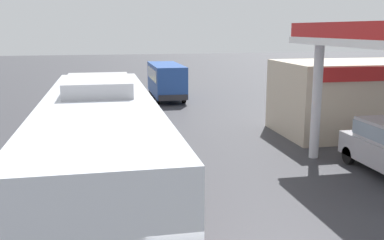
{
  "coord_description": "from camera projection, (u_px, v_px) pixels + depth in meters",
  "views": [
    {
      "loc": [
        -1.68,
        -5.5,
        4.91
      ],
      "look_at": [
        1.5,
        10.0,
        1.6
      ],
      "focal_mm": 41.14,
      "sensor_mm": 36.0,
      "label": 1
    }
  ],
  "objects": [
    {
      "name": "minibus_opposing_lane",
      "position": [
        166.0,
        78.0,
        30.91
      ],
      "size": [
        2.04,
        6.13,
        2.44
      ],
      "color": "#264C9E",
      "rests_on": "ground"
    },
    {
      "name": "coach_bus_main",
      "position": [
        101.0,
        164.0,
        10.49
      ],
      "size": [
        2.6,
        11.04,
        3.69
      ],
      "color": "silver",
      "rests_on": "ground"
    },
    {
      "name": "lane_divider_stripe",
      "position": [
        140.0,
        133.0,
        20.99
      ],
      "size": [
        0.16,
        50.0,
        0.01
      ],
      "primitive_type": "cube",
      "color": "#D8CC4C",
      "rests_on": "ground"
    },
    {
      "name": "ground",
      "position": [
        133.0,
        114.0,
        25.78
      ],
      "size": [
        120.0,
        120.0,
        0.0
      ],
      "primitive_type": "plane",
      "color": "#38383D"
    },
    {
      "name": "car_trailing_behind_bus",
      "position": [
        94.0,
        95.0,
        26.04
      ],
      "size": [
        1.7,
        4.2,
        1.82
      ],
      "color": "maroon",
      "rests_on": "ground"
    },
    {
      "name": "gas_station_roadside",
      "position": [
        381.0,
        83.0,
        18.68
      ],
      "size": [
        9.1,
        11.95,
        5.1
      ],
      "color": "#B21E1E",
      "rests_on": "ground"
    }
  ]
}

